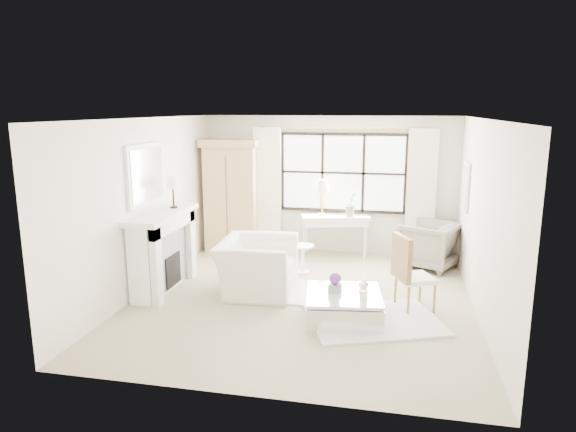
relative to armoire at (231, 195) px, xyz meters
name	(u,v)px	position (x,y,z in m)	size (l,w,h in m)	color
floor	(303,299)	(1.89, -2.44, -1.14)	(5.50, 5.50, 0.00)	tan
ceiling	(304,118)	(1.89, -2.44, 1.56)	(5.50, 5.50, 0.00)	white
wall_back	(327,185)	(1.89, 0.31, 0.21)	(5.00, 5.00, 0.00)	beige
wall_front	(253,269)	(1.89, -5.19, 0.21)	(5.00, 5.00, 0.00)	beige
wall_left	(146,206)	(-0.61, -2.44, 0.21)	(5.50, 5.50, 0.00)	white
wall_right	(483,220)	(4.39, -2.44, 0.21)	(5.50, 5.50, 0.00)	beige
window_pane	(343,173)	(2.19, 0.29, 0.46)	(2.40, 0.02, 1.50)	silver
window_frame	(343,173)	(2.19, 0.28, 0.46)	(2.50, 0.04, 1.50)	black
curtain_rod	(344,128)	(2.19, 0.23, 1.33)	(0.04, 0.04, 3.30)	#B58A3F
curtain_left	(268,189)	(0.69, 0.21, 0.10)	(0.55, 0.10, 2.47)	white
curtain_right	(421,195)	(3.69, 0.21, 0.10)	(0.55, 0.10, 2.47)	silver
fireplace	(162,250)	(-0.38, -2.44, -0.49)	(0.58, 1.66, 1.26)	white
mirror_frame	(146,174)	(-0.58, -2.44, 0.70)	(0.05, 1.15, 0.95)	white
mirror_glass	(148,175)	(-0.55, -2.44, 0.70)	(0.02, 1.00, 0.80)	silver
art_frame	(466,187)	(4.36, -0.74, 0.41)	(0.04, 0.62, 0.82)	silver
art_canvas	(464,187)	(4.34, -0.74, 0.41)	(0.01, 0.52, 0.72)	#B6A28D
mantel_lamp	(173,184)	(-0.29, -2.09, 0.51)	(0.22, 0.22, 0.51)	black
armoire	(231,195)	(0.00, 0.00, 0.00)	(1.18, 0.81, 2.24)	tan
console_table	(335,235)	(2.10, 0.02, -0.74)	(1.37, 0.76, 0.80)	white
console_lamp	(322,187)	(1.83, 0.03, 0.22)	(0.28, 0.28, 0.69)	#B58E3F
orchid_plant	(351,204)	(2.40, 0.01, -0.10)	(0.26, 0.21, 0.48)	#617E54
side_table	(303,255)	(1.67, -1.20, -0.81)	(0.40, 0.40, 0.51)	white
rug_left	(283,290)	(1.54, -2.16, -1.13)	(1.61, 1.13, 0.03)	white
rug_right	(374,320)	(2.99, -3.06, -1.12)	(1.73, 1.30, 0.03)	silver
club_armchair	(257,266)	(1.13, -2.26, -0.72)	(1.29, 1.12, 0.84)	white
wingback_chair	(429,245)	(3.85, -0.39, -0.72)	(0.89, 0.92, 0.84)	gray
french_chair	(413,288)	(3.51, -2.48, -0.83)	(0.64, 0.64, 1.08)	olive
coffee_table	(343,307)	(2.58, -3.07, -0.96)	(1.13, 1.13, 0.38)	white
planter_box	(335,288)	(2.45, -3.06, -0.70)	(0.15, 0.15, 0.11)	gray
planter_flowers	(335,279)	(2.45, -3.06, -0.56)	(0.16, 0.16, 0.16)	#622F77
pillar_candle	(364,295)	(2.85, -3.26, -0.70)	(0.10, 0.10, 0.12)	white
coffee_vase	(364,284)	(2.82, -2.83, -0.69)	(0.14, 0.14, 0.14)	silver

